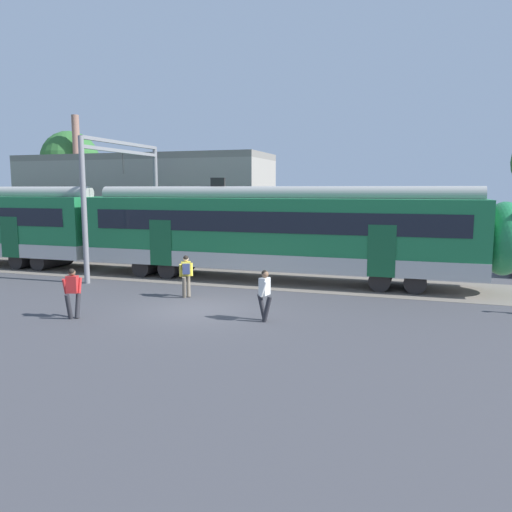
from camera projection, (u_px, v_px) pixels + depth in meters
ground_plane at (199, 310)px, 17.55m from camera, size 160.00×160.00×0.00m
track_bed at (74, 269)px, 26.45m from camera, size 80.00×4.40×0.01m
pedestrian_red at (73, 290)px, 16.22m from camera, size 0.53×0.70×1.67m
pedestrian_yellow at (186, 273)px, 19.37m from camera, size 0.51×0.71×1.67m
pedestrian_white at (265, 292)px, 15.91m from camera, size 0.61×0.61×1.67m
catenary_gantry at (124, 187)px, 24.88m from camera, size 0.24×6.64×6.53m
background_building at (143, 204)px, 33.22m from camera, size 16.94×5.00×9.20m
street_tree_left at (70, 160)px, 36.31m from camera, size 4.13×4.13×8.36m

